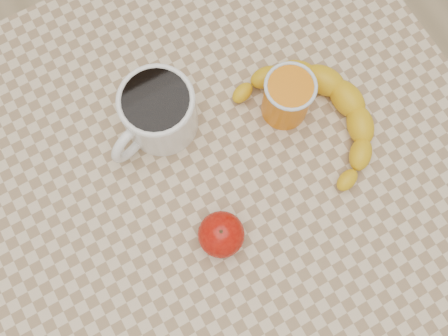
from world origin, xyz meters
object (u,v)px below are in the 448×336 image
orange_juice_glass (287,97)px  apple (221,234)px  table (224,184)px  coffee_mug (157,112)px  banana (315,118)px

orange_juice_glass → apple: 0.22m
table → apple: 0.15m
coffee_mug → banana: coffee_mug is taller
orange_juice_glass → banana: size_ratio=0.30×
banana → orange_juice_glass: bearing=114.9°
table → coffee_mug: coffee_mug is taller
coffee_mug → orange_juice_glass: 0.19m
table → orange_juice_glass: orange_juice_glass is taller
orange_juice_glass → apple: (-0.18, -0.13, -0.02)m
coffee_mug → orange_juice_glass: bearing=-22.1°
table → banana: banana is taller
banana → coffee_mug: bearing=142.7°
table → coffee_mug: (-0.05, 0.11, 0.14)m
coffee_mug → banana: bearing=-29.0°
apple → banana: apple is taller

